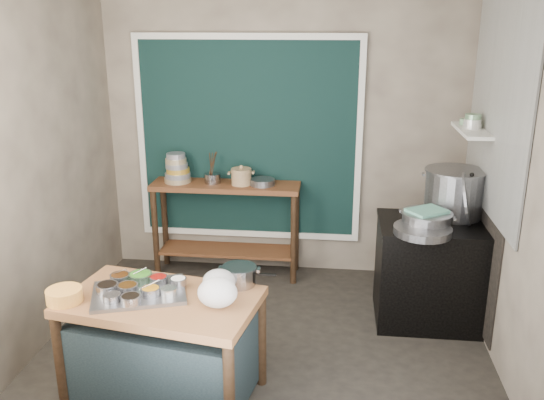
# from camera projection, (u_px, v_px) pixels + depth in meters

# --- Properties ---
(floor) EXTENTS (3.50, 3.00, 0.02)m
(floor) POSITION_uv_depth(u_px,v_px,m) (265.00, 344.00, 4.63)
(floor) COLOR #2C2721
(floor) RESTS_ON ground
(back_wall) EXTENTS (3.50, 0.02, 2.80)m
(back_wall) POSITION_uv_depth(u_px,v_px,m) (284.00, 135.00, 5.63)
(back_wall) COLOR gray
(back_wall) RESTS_ON floor
(left_wall) EXTENTS (0.02, 3.00, 2.80)m
(left_wall) POSITION_uv_depth(u_px,v_px,m) (36.00, 168.00, 4.39)
(left_wall) COLOR gray
(left_wall) RESTS_ON floor
(right_wall) EXTENTS (0.02, 3.00, 2.80)m
(right_wall) POSITION_uv_depth(u_px,v_px,m) (515.00, 182.00, 4.01)
(right_wall) COLOR gray
(right_wall) RESTS_ON floor
(curtain_panel) EXTENTS (2.10, 0.02, 1.90)m
(curtain_panel) POSITION_uv_depth(u_px,v_px,m) (248.00, 140.00, 5.65)
(curtain_panel) COLOR black
(curtain_panel) RESTS_ON back_wall
(curtain_frame) EXTENTS (2.22, 0.03, 2.02)m
(curtain_frame) POSITION_uv_depth(u_px,v_px,m) (248.00, 140.00, 5.64)
(curtain_frame) COLOR beige
(curtain_frame) RESTS_ON back_wall
(tile_panel) EXTENTS (0.02, 1.70, 1.70)m
(tile_panel) POSITION_uv_depth(u_px,v_px,m) (498.00, 106.00, 4.40)
(tile_panel) COLOR #B2B2AA
(tile_panel) RESTS_ON right_wall
(soot_patch) EXTENTS (0.01, 1.30, 1.30)m
(soot_patch) POSITION_uv_depth(u_px,v_px,m) (480.00, 241.00, 4.84)
(soot_patch) COLOR black
(soot_patch) RESTS_ON right_wall
(wall_shelf) EXTENTS (0.22, 0.70, 0.03)m
(wall_shelf) POSITION_uv_depth(u_px,v_px,m) (472.00, 131.00, 4.77)
(wall_shelf) COLOR beige
(wall_shelf) RESTS_ON right_wall
(prep_table) EXTENTS (1.35, 0.92, 0.75)m
(prep_table) POSITION_uv_depth(u_px,v_px,m) (164.00, 348.00, 3.86)
(prep_table) COLOR brown
(prep_table) RESTS_ON floor
(back_counter) EXTENTS (1.45, 0.40, 0.95)m
(back_counter) POSITION_uv_depth(u_px,v_px,m) (227.00, 229.00, 5.75)
(back_counter) COLOR brown
(back_counter) RESTS_ON floor
(stove_block) EXTENTS (0.90, 0.68, 0.85)m
(stove_block) POSITION_uv_depth(u_px,v_px,m) (431.00, 274.00, 4.87)
(stove_block) COLOR black
(stove_block) RESTS_ON floor
(stove_top) EXTENTS (0.92, 0.69, 0.03)m
(stove_top) POSITION_uv_depth(u_px,v_px,m) (436.00, 225.00, 4.74)
(stove_top) COLOR black
(stove_top) RESTS_ON stove_block
(condiment_tray) EXTENTS (0.70, 0.60, 0.03)m
(condiment_tray) POSITION_uv_depth(u_px,v_px,m) (139.00, 293.00, 3.79)
(condiment_tray) COLOR gray
(condiment_tray) RESTS_ON prep_table
(condiment_bowls) EXTENTS (0.56, 0.44, 0.06)m
(condiment_bowls) POSITION_uv_depth(u_px,v_px,m) (137.00, 286.00, 3.79)
(condiment_bowls) COLOR gray
(condiment_bowls) RESTS_ON condiment_tray
(yellow_basin) EXTENTS (0.26, 0.26, 0.09)m
(yellow_basin) POSITION_uv_depth(u_px,v_px,m) (64.00, 295.00, 3.69)
(yellow_basin) COLOR gold
(yellow_basin) RESTS_ON prep_table
(saucepan) EXTENTS (0.25, 0.25, 0.13)m
(saucepan) POSITION_uv_depth(u_px,v_px,m) (239.00, 275.00, 3.92)
(saucepan) COLOR gray
(saucepan) RESTS_ON prep_table
(plastic_bag_a) EXTENTS (0.32, 0.30, 0.19)m
(plastic_bag_a) POSITION_uv_depth(u_px,v_px,m) (217.00, 293.00, 3.61)
(plastic_bag_a) COLOR white
(plastic_bag_a) RESTS_ON prep_table
(plastic_bag_b) EXTENTS (0.28, 0.26, 0.16)m
(plastic_bag_b) POSITION_uv_depth(u_px,v_px,m) (219.00, 281.00, 3.79)
(plastic_bag_b) COLOR white
(plastic_bag_b) RESTS_ON prep_table
(bowl_stack) EXTENTS (0.26, 0.26, 0.29)m
(bowl_stack) POSITION_uv_depth(u_px,v_px,m) (177.00, 170.00, 5.61)
(bowl_stack) COLOR tan
(bowl_stack) RESTS_ON back_counter
(utensil_cup) EXTENTS (0.20, 0.20, 0.10)m
(utensil_cup) POSITION_uv_depth(u_px,v_px,m) (213.00, 178.00, 5.61)
(utensil_cup) COLOR gray
(utensil_cup) RESTS_ON back_counter
(ceramic_crock) EXTENTS (0.25, 0.25, 0.14)m
(ceramic_crock) POSITION_uv_depth(u_px,v_px,m) (241.00, 178.00, 5.55)
(ceramic_crock) COLOR #9C7A55
(ceramic_crock) RESTS_ON back_counter
(wide_bowl) EXTENTS (0.30, 0.30, 0.06)m
(wide_bowl) POSITION_uv_depth(u_px,v_px,m) (263.00, 182.00, 5.55)
(wide_bowl) COLOR gray
(wide_bowl) RESTS_ON back_counter
(stock_pot) EXTENTS (0.60, 0.60, 0.40)m
(stock_pot) POSITION_uv_depth(u_px,v_px,m) (454.00, 193.00, 4.85)
(stock_pot) COLOR gray
(stock_pot) RESTS_ON stove_top
(pot_lid) EXTENTS (0.21, 0.45, 0.43)m
(pot_lid) POSITION_uv_depth(u_px,v_px,m) (467.00, 199.00, 4.65)
(pot_lid) COLOR gray
(pot_lid) RESTS_ON stove_top
(steamer) EXTENTS (0.54, 0.54, 0.13)m
(steamer) POSITION_uv_depth(u_px,v_px,m) (426.00, 220.00, 4.60)
(steamer) COLOR gray
(steamer) RESTS_ON stove_top
(green_cloth) EXTENTS (0.36, 0.34, 0.02)m
(green_cloth) POSITION_uv_depth(u_px,v_px,m) (427.00, 211.00, 4.58)
(green_cloth) COLOR #579F85
(green_cloth) RESTS_ON steamer
(shallow_pan) EXTENTS (0.57, 0.57, 0.06)m
(shallow_pan) POSITION_uv_depth(u_px,v_px,m) (423.00, 230.00, 4.49)
(shallow_pan) COLOR gray
(shallow_pan) RESTS_ON stove_top
(shelf_bowl_stack) EXTENTS (0.15, 0.15, 0.12)m
(shelf_bowl_stack) POSITION_uv_depth(u_px,v_px,m) (473.00, 122.00, 4.75)
(shelf_bowl_stack) COLOR silver
(shelf_bowl_stack) RESTS_ON wall_shelf
(shelf_bowl_green) EXTENTS (0.15, 0.15, 0.05)m
(shelf_bowl_green) POSITION_uv_depth(u_px,v_px,m) (468.00, 122.00, 4.94)
(shelf_bowl_green) COLOR gray
(shelf_bowl_green) RESTS_ON wall_shelf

